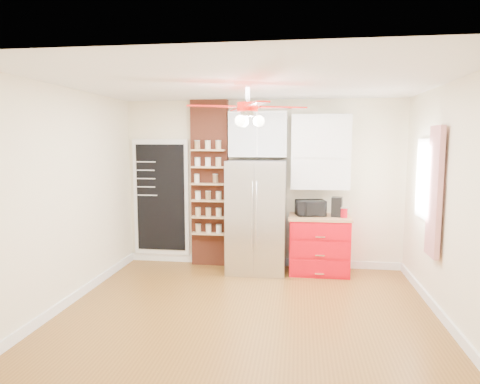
# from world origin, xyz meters

# --- Properties ---
(floor) EXTENTS (4.50, 4.50, 0.00)m
(floor) POSITION_xyz_m (0.00, 0.00, 0.00)
(floor) COLOR brown
(floor) RESTS_ON ground
(ceiling) EXTENTS (4.50, 4.50, 0.00)m
(ceiling) POSITION_xyz_m (0.00, 0.00, 2.70)
(ceiling) COLOR white
(ceiling) RESTS_ON wall_back
(wall_back) EXTENTS (4.50, 0.02, 2.70)m
(wall_back) POSITION_xyz_m (0.00, 2.00, 1.35)
(wall_back) COLOR beige
(wall_back) RESTS_ON floor
(wall_front) EXTENTS (4.50, 0.02, 2.70)m
(wall_front) POSITION_xyz_m (0.00, -2.00, 1.35)
(wall_front) COLOR beige
(wall_front) RESTS_ON floor
(wall_left) EXTENTS (0.02, 4.00, 2.70)m
(wall_left) POSITION_xyz_m (-2.25, 0.00, 1.35)
(wall_left) COLOR beige
(wall_left) RESTS_ON floor
(wall_right) EXTENTS (0.02, 4.00, 2.70)m
(wall_right) POSITION_xyz_m (2.25, 0.00, 1.35)
(wall_right) COLOR beige
(wall_right) RESTS_ON floor
(chalkboard) EXTENTS (0.95, 0.05, 1.95)m
(chalkboard) POSITION_xyz_m (-1.70, 1.96, 1.10)
(chalkboard) COLOR white
(chalkboard) RESTS_ON wall_back
(brick_pillar) EXTENTS (0.60, 0.16, 2.70)m
(brick_pillar) POSITION_xyz_m (-0.85, 1.92, 1.35)
(brick_pillar) COLOR brown
(brick_pillar) RESTS_ON floor
(fridge) EXTENTS (0.90, 0.70, 1.75)m
(fridge) POSITION_xyz_m (-0.05, 1.63, 0.88)
(fridge) COLOR #B7B8BD
(fridge) RESTS_ON floor
(upper_glass_cabinet) EXTENTS (0.90, 0.35, 0.70)m
(upper_glass_cabinet) POSITION_xyz_m (-0.05, 1.82, 2.15)
(upper_glass_cabinet) COLOR white
(upper_glass_cabinet) RESTS_ON wall_back
(red_cabinet) EXTENTS (0.94, 0.64, 0.90)m
(red_cabinet) POSITION_xyz_m (0.92, 1.68, 0.45)
(red_cabinet) COLOR red
(red_cabinet) RESTS_ON floor
(upper_shelf_unit) EXTENTS (0.90, 0.30, 1.15)m
(upper_shelf_unit) POSITION_xyz_m (0.92, 1.85, 1.88)
(upper_shelf_unit) COLOR white
(upper_shelf_unit) RESTS_ON wall_back
(window) EXTENTS (0.04, 0.75, 1.05)m
(window) POSITION_xyz_m (2.23, 0.90, 1.55)
(window) COLOR white
(window) RESTS_ON wall_right
(curtain) EXTENTS (0.06, 0.40, 1.55)m
(curtain) POSITION_xyz_m (2.18, 0.35, 1.45)
(curtain) COLOR #AC161E
(curtain) RESTS_ON wall_right
(ceiling_fan) EXTENTS (1.40, 1.40, 0.44)m
(ceiling_fan) POSITION_xyz_m (0.00, 0.00, 2.42)
(ceiling_fan) COLOR silver
(ceiling_fan) RESTS_ON ceiling
(toaster_oven) EXTENTS (0.49, 0.38, 0.24)m
(toaster_oven) POSITION_xyz_m (0.78, 1.68, 1.02)
(toaster_oven) COLOR black
(toaster_oven) RESTS_ON red_cabinet
(coffee_maker) EXTENTS (0.18, 0.21, 0.30)m
(coffee_maker) POSITION_xyz_m (1.17, 1.66, 1.05)
(coffee_maker) COLOR black
(coffee_maker) RESTS_ON red_cabinet
(canister_left) EXTENTS (0.12, 0.12, 0.14)m
(canister_left) POSITION_xyz_m (1.27, 1.59, 0.97)
(canister_left) COLOR #A70916
(canister_left) RESTS_ON red_cabinet
(canister_right) EXTENTS (0.11, 0.11, 0.14)m
(canister_right) POSITION_xyz_m (1.20, 1.67, 0.97)
(canister_right) COLOR #B30E09
(canister_right) RESTS_ON red_cabinet
(pantry_jar_oats) EXTENTS (0.10, 0.10, 0.14)m
(pantry_jar_oats) POSITION_xyz_m (-1.03, 1.75, 1.44)
(pantry_jar_oats) COLOR beige
(pantry_jar_oats) RESTS_ON brick_pillar
(pantry_jar_beans) EXTENTS (0.10, 0.10, 0.14)m
(pantry_jar_beans) POSITION_xyz_m (-0.73, 1.80, 1.44)
(pantry_jar_beans) COLOR brown
(pantry_jar_beans) RESTS_ON brick_pillar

